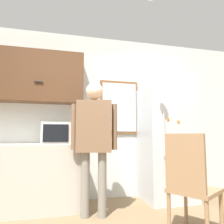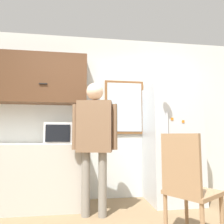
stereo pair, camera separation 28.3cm
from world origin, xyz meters
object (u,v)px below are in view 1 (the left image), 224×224
object	(u,v)px
microwave	(59,133)
person	(94,133)
refrigerator	(166,143)
chair	(190,181)

from	to	relation	value
microwave	person	distance (m)	0.56
microwave	refrigerator	distance (m)	1.70
person	refrigerator	bearing A→B (deg)	31.34
refrigerator	chair	size ratio (longest dim) A/B	1.72
person	refrigerator	xyz separation A→B (m)	(1.25, 0.42, -0.16)
microwave	chair	size ratio (longest dim) A/B	0.45
person	chair	size ratio (longest dim) A/B	1.65
refrigerator	chair	bearing A→B (deg)	-107.42
microwave	refrigerator	size ratio (longest dim) A/B	0.26
microwave	person	world-z (taller)	person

